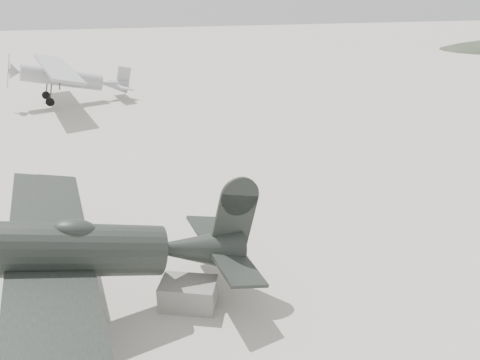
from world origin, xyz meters
name	(u,v)px	position (x,y,z in m)	size (l,w,h in m)	color
ground	(221,260)	(0.00, 0.00, 0.00)	(160.00, 160.00, 0.00)	#A49C92
lowwing_monoplane	(96,251)	(-3.59, -1.80, 1.97)	(8.31, 11.58, 3.72)	black
highwing_monoplane	(67,75)	(-6.55, 22.84, 2.07)	(8.35, 11.67, 3.30)	#95989A
equipment_block	(188,294)	(-1.32, -2.00, 0.38)	(1.52, 0.95, 0.76)	slate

